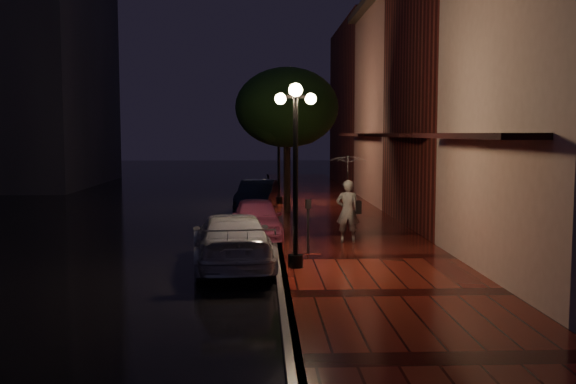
% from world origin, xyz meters
% --- Properties ---
extents(ground, '(120.00, 120.00, 0.00)m').
position_xyz_m(ground, '(0.00, 0.00, 0.00)').
color(ground, black).
rests_on(ground, ground).
extents(sidewalk, '(4.50, 60.00, 0.15)m').
position_xyz_m(sidewalk, '(2.25, 0.00, 0.07)').
color(sidewalk, '#48100C').
rests_on(sidewalk, ground).
extents(curb, '(0.25, 60.00, 0.15)m').
position_xyz_m(curb, '(0.00, 0.00, 0.07)').
color(curb, '#595451').
rests_on(curb, ground).
extents(storefront_mid, '(5.00, 8.00, 11.00)m').
position_xyz_m(storefront_mid, '(7.00, 2.00, 5.50)').
color(storefront_mid, '#511914').
rests_on(storefront_mid, ground).
extents(storefront_far, '(5.00, 8.00, 9.00)m').
position_xyz_m(storefront_far, '(7.00, 10.00, 4.50)').
color(storefront_far, '#8C5951').
rests_on(storefront_far, ground).
extents(storefront_extra, '(5.00, 12.00, 10.00)m').
position_xyz_m(storefront_extra, '(7.00, 20.00, 5.00)').
color(storefront_extra, '#511914').
rests_on(storefront_extra, ground).
extents(streetlamp_near, '(0.96, 0.36, 4.31)m').
position_xyz_m(streetlamp_near, '(0.35, -5.00, 2.60)').
color(streetlamp_near, black).
rests_on(streetlamp_near, sidewalk).
extents(streetlamp_far, '(0.96, 0.36, 4.31)m').
position_xyz_m(streetlamp_far, '(0.35, 9.00, 2.60)').
color(streetlamp_far, black).
rests_on(streetlamp_far, sidewalk).
extents(street_tree, '(4.16, 4.16, 5.80)m').
position_xyz_m(street_tree, '(0.61, 5.99, 4.24)').
color(street_tree, black).
rests_on(street_tree, sidewalk).
extents(pink_car, '(1.69, 3.82, 1.28)m').
position_xyz_m(pink_car, '(-0.60, 0.20, 0.64)').
color(pink_car, '#D75887').
rests_on(pink_car, ground).
extents(navy_car, '(1.97, 4.23, 1.34)m').
position_xyz_m(navy_car, '(-0.60, 7.21, 0.67)').
color(navy_car, black).
rests_on(navy_car, ground).
extents(silver_car, '(2.36, 4.84, 1.36)m').
position_xyz_m(silver_car, '(-1.17, -4.31, 0.68)').
color(silver_car, '#B2B3BA').
rests_on(silver_car, ground).
extents(woman_with_umbrella, '(1.06, 1.08, 2.55)m').
position_xyz_m(woman_with_umbrella, '(2.05, -1.54, 1.83)').
color(woman_with_umbrella, silver).
rests_on(woman_with_umbrella, sidewalk).
extents(parking_meter, '(0.16, 0.14, 1.43)m').
position_xyz_m(parking_meter, '(0.77, -3.26, 1.02)').
color(parking_meter, black).
rests_on(parking_meter, sidewalk).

